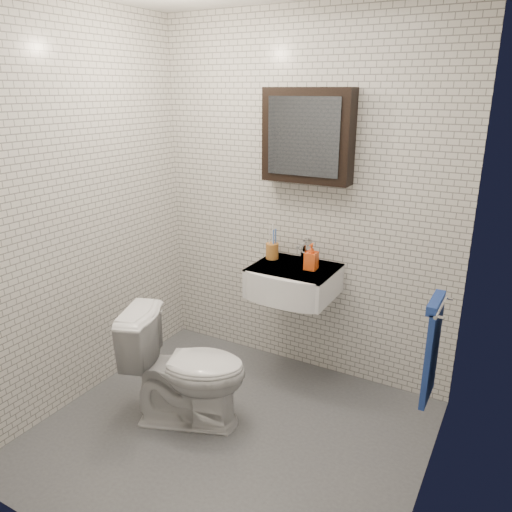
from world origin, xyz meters
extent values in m
cube|color=#4B4E52|center=(0.00, 0.00, 0.01)|extent=(2.20, 2.00, 0.01)
cube|color=silver|center=(0.00, 1.00, 1.25)|extent=(2.20, 0.02, 2.50)
cube|color=silver|center=(0.00, -1.00, 1.25)|extent=(2.20, 0.02, 2.50)
cube|color=silver|center=(-1.10, 0.00, 1.25)|extent=(0.02, 2.00, 2.50)
cube|color=silver|center=(1.10, 0.00, 1.25)|extent=(0.02, 2.00, 2.50)
cube|color=white|center=(0.05, 0.78, 0.75)|extent=(0.55, 0.45, 0.20)
cylinder|color=silver|center=(0.05, 0.80, 0.84)|extent=(0.31, 0.31, 0.02)
cylinder|color=silver|center=(0.05, 0.80, 0.85)|extent=(0.04, 0.04, 0.01)
cube|color=white|center=(0.05, 0.78, 0.84)|extent=(0.55, 0.45, 0.01)
cylinder|color=silver|center=(0.05, 0.94, 0.88)|extent=(0.06, 0.06, 0.06)
cylinder|color=silver|center=(0.05, 0.94, 0.94)|extent=(0.03, 0.03, 0.08)
cylinder|color=silver|center=(0.05, 0.88, 0.97)|extent=(0.02, 0.12, 0.02)
cube|color=silver|center=(0.05, 0.97, 0.99)|extent=(0.02, 0.09, 0.01)
cube|color=black|center=(0.05, 0.93, 1.70)|extent=(0.60, 0.14, 0.60)
cube|color=#3F444C|center=(0.05, 0.85, 1.70)|extent=(0.49, 0.01, 0.49)
cylinder|color=silver|center=(1.06, 0.35, 0.95)|extent=(0.02, 0.30, 0.02)
cylinder|color=silver|center=(1.08, 0.48, 0.95)|extent=(0.04, 0.02, 0.02)
cylinder|color=silver|center=(1.08, 0.22, 0.95)|extent=(0.04, 0.02, 0.02)
cube|color=#1F5592|center=(1.05, 0.35, 0.68)|extent=(0.03, 0.26, 0.54)
cube|color=#1F5592|center=(1.04, 0.35, 0.96)|extent=(0.05, 0.26, 0.05)
cylinder|color=#B3702C|center=(-0.16, 0.86, 0.91)|extent=(0.12, 0.12, 0.11)
cylinder|color=white|center=(-0.18, 0.85, 0.98)|extent=(0.02, 0.03, 0.21)
cylinder|color=#3B66BF|center=(-0.15, 0.85, 0.97)|extent=(0.02, 0.02, 0.19)
cylinder|color=white|center=(-0.17, 0.87, 0.98)|extent=(0.03, 0.04, 0.22)
cylinder|color=#3B66BF|center=(-0.14, 0.87, 0.97)|extent=(0.03, 0.04, 0.20)
imported|color=orange|center=(0.17, 0.79, 0.94)|extent=(0.08, 0.08, 0.18)
imported|color=white|center=(-0.30, 0.01, 0.37)|extent=(0.83, 0.64, 0.74)
camera|label=1|loc=(1.37, -2.11, 1.99)|focal=35.00mm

